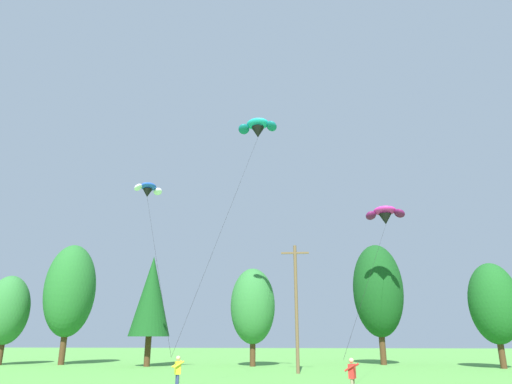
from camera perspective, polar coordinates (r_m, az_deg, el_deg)
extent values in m
cylinder|color=#472D19|center=(52.82, -29.44, -17.24)|extent=(0.52, 0.52, 2.14)
ellipsoid|color=#2D7033|center=(52.87, -28.75, -12.83)|extent=(4.10, 4.10, 6.70)
cylinder|color=#472D19|center=(50.92, -23.11, -17.66)|extent=(0.59, 0.59, 2.96)
ellipsoid|color=#236628|center=(51.12, -22.33, -11.32)|extent=(4.99, 4.99, 9.26)
cylinder|color=#472D19|center=(45.53, -13.46, -18.89)|extent=(0.56, 0.56, 2.64)
cone|color=#144719|center=(45.68, -13.00, -12.54)|extent=(3.83, 3.83, 7.50)
cylinder|color=#472D19|center=(44.65, -0.42, -19.63)|extent=(0.53, 0.53, 2.25)
ellipsoid|color=#2D7033|center=(44.72, -0.41, -14.08)|extent=(4.22, 4.22, 7.04)
cylinder|color=#472D19|center=(48.71, 15.63, -18.45)|extent=(0.59, 0.59, 2.95)
ellipsoid|color=#144719|center=(48.92, 15.07, -11.80)|extent=(4.98, 4.98, 9.25)
cylinder|color=#472D19|center=(46.65, 28.51, -17.52)|extent=(0.53, 0.53, 2.26)
ellipsoid|color=#19561E|center=(46.72, 27.71, -12.23)|extent=(4.24, 4.24, 7.08)
cylinder|color=brown|center=(36.23, 5.09, -14.18)|extent=(0.26, 0.26, 9.59)
cube|color=brown|center=(36.73, 4.92, -7.64)|extent=(2.20, 0.14, 0.14)
cylinder|color=navy|center=(24.01, -9.85, -22.66)|extent=(0.17, 0.17, 0.84)
cylinder|color=navy|center=(24.20, -9.95, -22.61)|extent=(0.17, 0.17, 0.84)
cube|color=yellow|center=(24.05, -9.81, -20.93)|extent=(0.38, 0.45, 0.60)
sphere|color=tan|center=(24.03, -9.75, -19.88)|extent=(0.22, 0.22, 0.22)
cylinder|color=yellow|center=(23.81, -9.66, -20.58)|extent=(0.51, 0.31, 0.35)
cylinder|color=yellow|center=(24.28, -9.91, -20.51)|extent=(0.51, 0.31, 0.35)
cube|color=red|center=(21.78, 11.96, -21.16)|extent=(0.37, 0.44, 0.60)
sphere|color=tan|center=(21.75, 11.89, -20.01)|extent=(0.22, 0.22, 0.22)
cylinder|color=red|center=(21.54, 11.74, -20.79)|extent=(0.52, 0.28, 0.35)
cylinder|color=red|center=(22.00, 12.12, -20.70)|extent=(0.52, 0.28, 0.35)
ellipsoid|color=blue|center=(37.73, -13.37, 0.66)|extent=(1.68, 1.68, 0.74)
ellipsoid|color=white|center=(38.02, -12.24, 0.05)|extent=(1.04, 1.05, 0.85)
ellipsoid|color=white|center=(37.31, -14.58, 0.57)|extent=(1.05, 1.04, 0.85)
cone|color=black|center=(37.65, -13.49, -0.14)|extent=(1.10, 1.10, 0.66)
cylinder|color=black|center=(30.34, -12.43, -8.05)|extent=(5.58, 10.90, 11.71)
ellipsoid|color=#D12893|center=(43.48, 15.87, -2.27)|extent=(2.27, 1.76, 1.07)
ellipsoid|color=#66144C|center=(43.37, 17.58, -2.57)|extent=(1.15, 1.33, 1.23)
ellipsoid|color=#66144C|center=(43.44, 14.24, -2.89)|extent=(1.38, 1.33, 1.23)
cone|color=black|center=(43.40, 15.96, -3.31)|extent=(1.37, 1.37, 0.98)
cylinder|color=black|center=(32.26, 14.38, -9.30)|extent=(6.40, 19.56, 10.80)
ellipsoid|color=teal|center=(37.13, 0.20, 8.55)|extent=(1.99, 1.48, 1.04)
ellipsoid|color=#0F666B|center=(36.77, 1.96, 8.28)|extent=(1.07, 1.16, 1.18)
ellipsoid|color=#0F666B|center=(37.25, -1.53, 7.91)|extent=(1.23, 1.15, 1.18)
cone|color=black|center=(36.92, 0.24, 7.49)|extent=(1.18, 1.18, 0.88)
cylinder|color=black|center=(29.44, -3.90, -3.61)|extent=(3.48, 10.15, 16.27)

